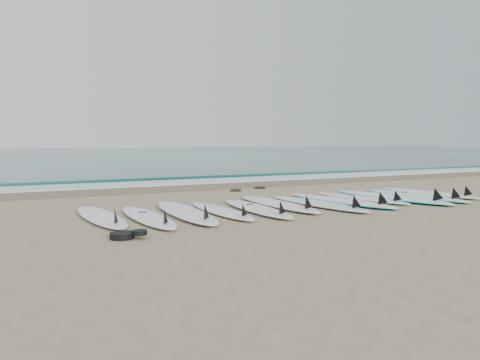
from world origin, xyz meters
name	(u,v)px	position (x,y,z in m)	size (l,w,h in m)	color
ground	(298,206)	(0.00, 0.00, 0.00)	(120.00, 120.00, 0.00)	#998663
ocean	(76,155)	(0.00, 32.50, 0.01)	(120.00, 55.00, 0.03)	#1C5650
wet_sand_band	(214,186)	(0.00, 4.10, 0.01)	(120.00, 1.80, 0.01)	#6E6049
foam_band	(195,182)	(0.00, 5.50, 0.02)	(120.00, 1.40, 0.04)	silver
wave_crest	(179,177)	(0.00, 7.00, 0.05)	(120.00, 1.00, 0.10)	#1C5650
surfboard_0	(101,216)	(-3.66, 0.11, 0.06)	(0.67, 2.56, 0.32)	white
surfboard_1	(148,217)	(-3.00, -0.26, 0.05)	(0.57, 2.48, 0.32)	white
surfboard_2	(186,212)	(-2.30, -0.09, 0.06)	(0.71, 2.87, 0.36)	white
surfboard_3	(222,211)	(-1.68, -0.20, 0.05)	(0.52, 2.31, 0.29)	white
surfboard_4	(258,208)	(-1.00, -0.23, 0.06)	(0.64, 2.58, 0.33)	white
surfboard_5	(279,204)	(-0.36, 0.09, 0.06)	(0.61, 2.69, 0.34)	white
surfboard_6	(320,203)	(0.36, -0.23, 0.06)	(0.84, 2.68, 0.34)	white
surfboard_7	(342,200)	(1.02, -0.04, 0.05)	(1.11, 2.82, 0.35)	white
surfboard_8	(363,198)	(1.70, 0.10, 0.05)	(0.90, 2.45, 0.31)	white
surfboard_9	(393,197)	(2.35, -0.08, 0.06)	(1.12, 3.00, 0.37)	white
surfboard_10	(416,195)	(3.03, -0.07, 0.05)	(0.85, 2.75, 0.34)	white
surfboard_11	(432,193)	(3.70, 0.09, 0.06)	(0.80, 2.55, 0.32)	white
seaweed_near	(236,190)	(0.04, 2.82, 0.03)	(0.31, 0.24, 0.06)	black
seaweed_far	(260,187)	(0.89, 3.11, 0.03)	(0.33, 0.25, 0.06)	black
leash_coil	(126,235)	(-3.63, -1.49, 0.05)	(0.46, 0.36, 0.11)	black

